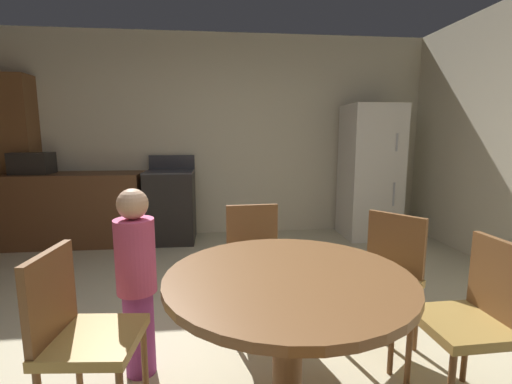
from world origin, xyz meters
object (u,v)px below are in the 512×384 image
Objects in this scene: dining_table at (288,309)px; chair_east at (476,314)px; chair_northeast at (386,273)px; chair_north at (255,258)px; person_child at (137,278)px; oven_range at (171,206)px; chair_west at (79,330)px; microwave at (32,163)px; refrigerator at (370,172)px.

chair_east is (0.95, 0.03, -0.09)m from dining_table.
chair_northeast is 1.00× the size of chair_north.
oven_range is at bearing 124.67° from person_child.
chair_west is 1.25m from chair_north.
microwave reaches higher than chair_northeast.
chair_north is 0.86m from person_child.
dining_table is (0.91, -3.15, 0.13)m from oven_range.
oven_range is 0.99× the size of dining_table.
dining_table is at bearing 0.00° from person_child.
dining_table is 1.28× the size of chair_east.
chair_north is (-0.81, 0.37, 0.00)m from chair_northeast.
refrigerator is 2.02× the size of chair_north.
chair_north is (-1.01, 0.92, 0.00)m from chair_east.
dining_table is (-1.72, -3.10, -0.28)m from refrigerator.
chair_north is at bearing -41.35° from microwave.
oven_range is at bearing -161.96° from chair_north.
refrigerator reaches higher than oven_range.
refrigerator is 3.63m from person_child.
microwave is 3.24m from person_child.
dining_table is at bearing -119.03° from refrigerator.
oven_range is 3.29m from dining_table.
dining_table is 0.91m from person_child.
chair_west is at bearing -131.55° from refrigerator.
person_child is at bearing -133.53° from refrigerator.
microwave is at bearing -75.60° from chair_northeast.
refrigerator is at bearing 78.10° from person_child.
microwave reaches higher than person_child.
chair_west is (-2.67, -3.01, -0.38)m from refrigerator.
refrigerator is 4.27m from microwave.
dining_table is 0.96m from chair_northeast.
microwave is at bearing 179.33° from refrigerator.
chair_north is (-1.77, -2.15, -0.38)m from refrigerator.
chair_east and chair_west have the same top height.
person_child is (0.18, 0.39, 0.08)m from chair_west.
person_child is (-0.77, 0.48, -0.02)m from dining_table.
chair_east is 1.00× the size of chair_northeast.
microwave is 4.22m from chair_northeast.
refrigerator reaches higher than chair_northeast.
chair_north is (-0.05, 0.95, -0.09)m from dining_table.
refrigerator reaches higher than chair_east.
chair_north is at bearing 93.29° from dining_table.
person_child is at bearing -86.96° from oven_range.
chair_east is 1.37m from chair_north.
chair_east reaches higher than dining_table.
person_child reaches higher than chair_north.
microwave is 0.40× the size of person_child.
chair_west is at bearing -3.43° from chair_east.
microwave is 3.37m from chair_north.
microwave is (-1.64, -0.00, 0.56)m from oven_range.
oven_range reaches higher than chair_east.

